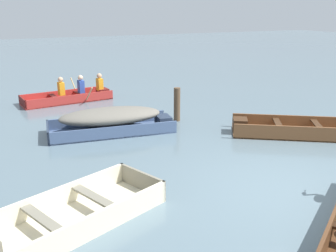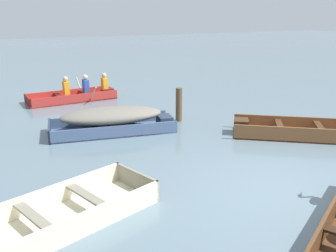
{
  "view_description": "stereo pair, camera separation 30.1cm",
  "coord_description": "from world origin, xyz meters",
  "px_view_note": "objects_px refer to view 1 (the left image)",
  "views": [
    {
      "loc": [
        -4.63,
        -4.45,
        3.12
      ],
      "look_at": [
        -0.74,
        3.46,
        0.35
      ],
      "focal_mm": 40.0,
      "sensor_mm": 36.0,
      "label": 1
    },
    {
      "loc": [
        -4.36,
        -4.57,
        3.12
      ],
      "look_at": [
        -0.74,
        3.46,
        0.35
      ],
      "focal_mm": 40.0,
      "sensor_mm": 36.0,
      "label": 2
    }
  ],
  "objects_px": {
    "skiff_slate_blue_mid_moored": "(112,119)",
    "skiff_wooden_brown_near_moored": "(291,130)",
    "skiff_cream_far_moored": "(62,220)",
    "mooring_post": "(177,104)",
    "rowboat_red_with_crew": "(73,95)"
  },
  "relations": [
    {
      "from": "rowboat_red_with_crew",
      "to": "skiff_slate_blue_mid_moored",
      "type": "bearing_deg",
      "value": -88.13
    },
    {
      "from": "skiff_wooden_brown_near_moored",
      "to": "mooring_post",
      "type": "xyz_separation_m",
      "value": [
        -2.06,
        2.43,
        0.35
      ]
    },
    {
      "from": "skiff_cream_far_moored",
      "to": "rowboat_red_with_crew",
      "type": "bearing_deg",
      "value": 76.34
    },
    {
      "from": "skiff_wooden_brown_near_moored",
      "to": "skiff_slate_blue_mid_moored",
      "type": "xyz_separation_m",
      "value": [
        -4.08,
        2.23,
        0.24
      ]
    },
    {
      "from": "skiff_wooden_brown_near_moored",
      "to": "skiff_cream_far_moored",
      "type": "xyz_separation_m",
      "value": [
        -6.16,
        -1.79,
        -0.0
      ]
    },
    {
      "from": "skiff_wooden_brown_near_moored",
      "to": "mooring_post",
      "type": "height_order",
      "value": "mooring_post"
    },
    {
      "from": "skiff_cream_far_moored",
      "to": "mooring_post",
      "type": "bearing_deg",
      "value": 45.81
    },
    {
      "from": "skiff_wooden_brown_near_moored",
      "to": "skiff_slate_blue_mid_moored",
      "type": "relative_size",
      "value": 0.98
    },
    {
      "from": "rowboat_red_with_crew",
      "to": "skiff_cream_far_moored",
      "type": "bearing_deg",
      "value": -103.66
    },
    {
      "from": "skiff_wooden_brown_near_moored",
      "to": "mooring_post",
      "type": "distance_m",
      "value": 3.2
    },
    {
      "from": "skiff_slate_blue_mid_moored",
      "to": "skiff_wooden_brown_near_moored",
      "type": "bearing_deg",
      "value": -28.66
    },
    {
      "from": "skiff_cream_far_moored",
      "to": "skiff_slate_blue_mid_moored",
      "type": "bearing_deg",
      "value": 62.56
    },
    {
      "from": "rowboat_red_with_crew",
      "to": "mooring_post",
      "type": "bearing_deg",
      "value": -60.64
    },
    {
      "from": "skiff_slate_blue_mid_moored",
      "to": "mooring_post",
      "type": "bearing_deg",
      "value": 5.76
    },
    {
      "from": "skiff_wooden_brown_near_moored",
      "to": "mooring_post",
      "type": "bearing_deg",
      "value": 130.23
    }
  ]
}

